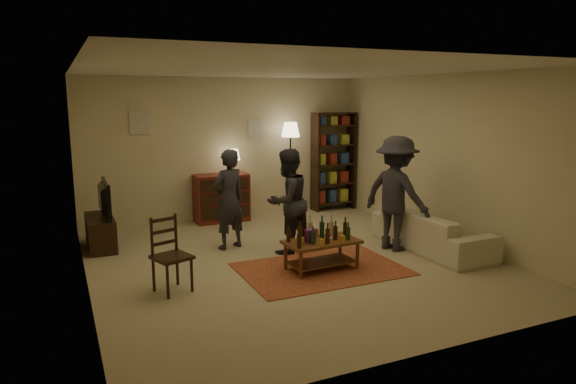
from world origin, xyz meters
TOP-DOWN VIEW (x-y plane):
  - floor at (0.00, 0.00)m, footprint 6.00×6.00m
  - room_shell at (-0.65, 2.98)m, footprint 6.00×6.00m
  - rug at (0.21, -0.53)m, footprint 2.20×1.50m
  - coffee_table at (0.20, -0.53)m, footprint 1.04×0.60m
  - dining_chair at (-1.83, -0.44)m, footprint 0.52×0.52m
  - tv_stand at (-2.44, 1.80)m, footprint 0.40×1.00m
  - dresser at (-0.19, 2.71)m, footprint 1.00×0.50m
  - bookshelf at (2.25, 2.78)m, footprint 0.90×0.34m
  - floor_lamp at (1.21, 2.65)m, footprint 0.36×0.36m
  - sofa at (2.20, -0.40)m, footprint 0.81×2.08m
  - person_left at (-0.61, 0.97)m, footprint 0.66×0.54m
  - person_right at (0.13, 0.42)m, footprint 0.94×0.85m
  - person_by_sofa at (1.70, -0.15)m, footprint 0.97×1.28m

SIDE VIEW (x-z plane):
  - floor at x=0.00m, z-range 0.00..0.00m
  - rug at x=0.21m, z-range 0.00..0.01m
  - sofa at x=2.20m, z-range 0.00..0.61m
  - coffee_table at x=0.20m, z-range 0.00..0.75m
  - tv_stand at x=-2.44m, z-range -0.14..0.91m
  - dresser at x=-0.19m, z-range -0.20..1.16m
  - dining_chair at x=-1.83m, z-range 0.02..0.96m
  - person_left at x=-0.61m, z-range 0.00..1.55m
  - person_right at x=0.13m, z-range 0.00..1.58m
  - person_by_sofa at x=1.70m, z-range 0.00..1.76m
  - bookshelf at x=2.25m, z-range 0.03..2.04m
  - floor_lamp at x=1.21m, z-range 0.65..2.49m
  - room_shell at x=-0.65m, z-range -1.19..4.81m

